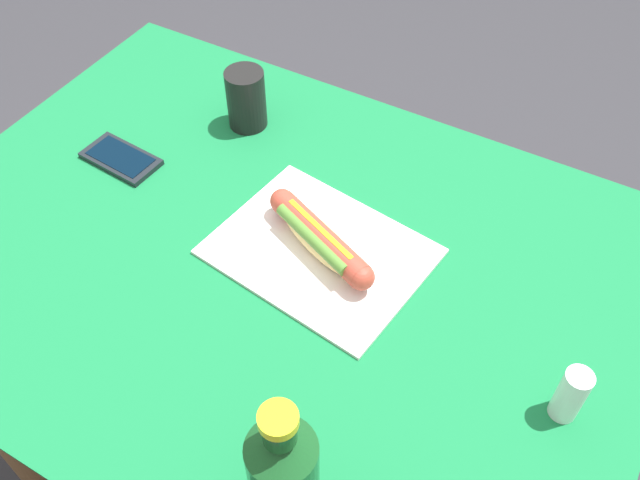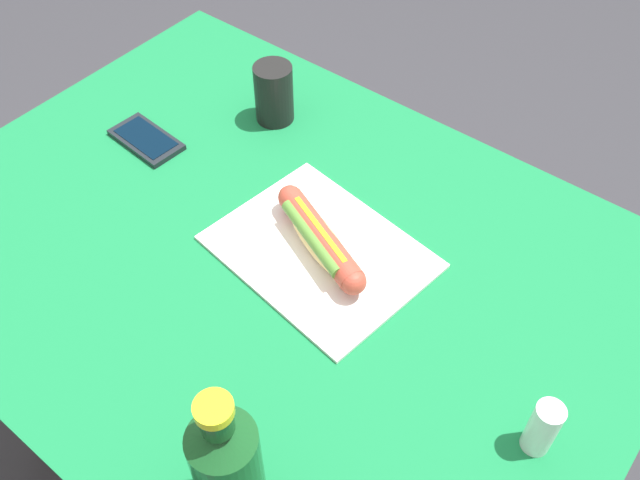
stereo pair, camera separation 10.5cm
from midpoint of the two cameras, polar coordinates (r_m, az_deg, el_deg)
name	(u,v)px [view 1 (the left image)]	position (r m, az deg, el deg)	size (l,w,h in m)	color
ground_plane	(287,465)	(1.75, -4.57, -18.03)	(6.00, 6.00, 0.00)	#2D2D33
dining_table	(273,311)	(1.19, -6.42, -5.94)	(1.15, 0.86, 0.78)	brown
paper_wrapper	(320,251)	(1.07, -2.80, -1.11)	(0.32, 0.24, 0.01)	silver
hot_dog	(319,238)	(1.05, -2.91, -0.04)	(0.22, 0.11, 0.05)	#E5BC75
cell_phone	(121,159)	(1.28, -18.33, 6.24)	(0.14, 0.08, 0.01)	black
soda_bottle	(284,477)	(0.78, -7.08, -19.02)	(0.08, 0.08, 0.24)	#14471E
drinking_cup	(246,99)	(1.27, -8.49, 11.26)	(0.07, 0.07, 0.11)	black
salt_shaker	(571,395)	(0.92, 16.80, -12.29)	(0.04, 0.04, 0.09)	silver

